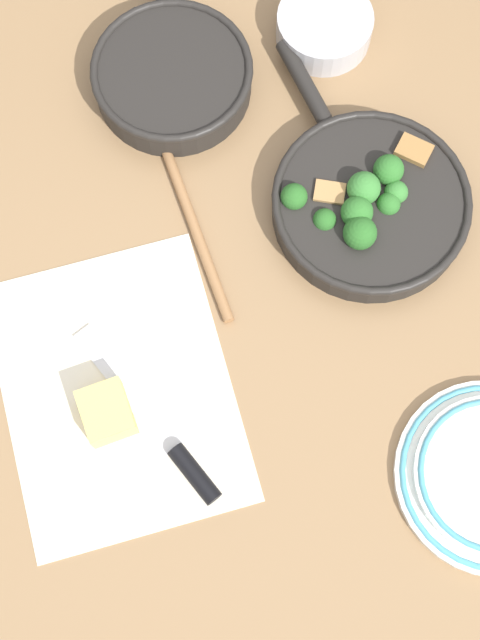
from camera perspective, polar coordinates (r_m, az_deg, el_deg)
The scene contains 9 objects.
ground_plane at distance 1.95m, azimuth 0.00°, elevation -6.68°, with size 14.00×14.00×0.00m, color #424C51.
dining_table_red at distance 1.30m, azimuth 0.00°, elevation -1.27°, with size 1.28×0.94×0.75m.
skillet_broccoli at distance 1.27m, azimuth 8.19°, elevation 7.53°, with size 0.42×0.28×0.08m.
skillet_eggs at distance 1.36m, azimuth -4.35°, elevation 15.35°, with size 0.37×0.24×0.06m.
wooden_spoon at distance 1.31m, azimuth -4.39°, elevation 9.80°, with size 0.40×0.11×0.02m.
parchment_sheet at distance 1.21m, azimuth -7.86°, elevation -4.50°, with size 0.43×0.35×0.00m.
grater_knife at distance 1.18m, azimuth -4.77°, elevation -7.51°, with size 0.26×0.18×0.02m.
cheese_block at distance 1.18m, azimuth -8.53°, elevation -5.88°, with size 0.08×0.08×0.05m.
prep_bowl_steel at distance 1.41m, azimuth 5.41°, elevation 18.17°, with size 0.14×0.14×0.05m.
Camera 1 is at (-0.35, 0.05, 1.92)m, focal length 50.00 mm.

